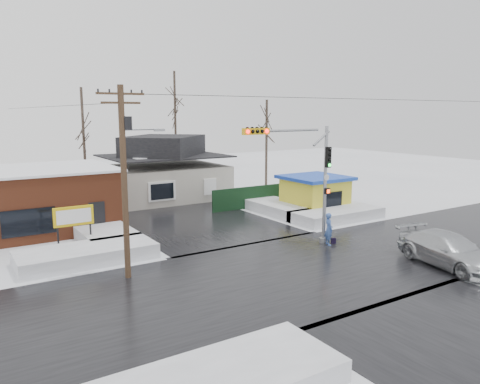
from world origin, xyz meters
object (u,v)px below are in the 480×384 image
utility_pole (125,171)px  marquee_sign (74,217)px  traffic_signal (306,170)px  car (449,250)px  kiosk (315,194)px  pedestrian (329,229)px

utility_pole → marquee_sign: bearing=100.1°
traffic_signal → car: size_ratio=1.22×
kiosk → car: 14.05m
traffic_signal → marquee_sign: (-11.43, 6.53, -2.62)m
utility_pole → traffic_signal: bearing=-2.9°
kiosk → pedestrian: size_ratio=2.38×
marquee_sign → car: size_ratio=0.44×
kiosk → pedestrian: (-5.60, -7.53, -0.50)m
utility_pole → kiosk: bearing=20.4°
marquee_sign → kiosk: (18.50, 0.50, -0.46)m
kiosk → marquee_sign: bearing=-178.4°
pedestrian → car: 6.64m
marquee_sign → pedestrian: 14.72m
marquee_sign → kiosk: bearing=1.6°
utility_pole → pedestrian: size_ratio=4.66×
car → utility_pole: bearing=162.4°
traffic_signal → kiosk: traffic_signal is taller
utility_pole → marquee_sign: (-1.07, 5.99, -3.19)m
kiosk → pedestrian: 9.40m
traffic_signal → marquee_sign: bearing=150.3°
utility_pole → pedestrian: bearing=-5.0°
marquee_sign → kiosk: size_ratio=0.55×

